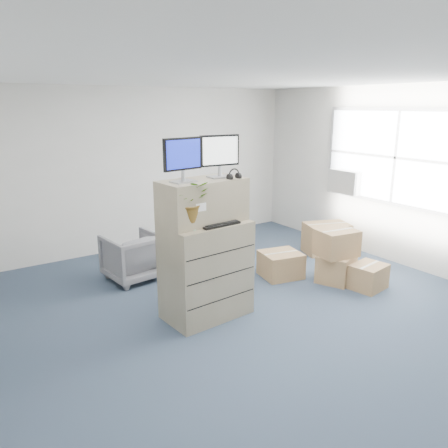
{
  "coord_description": "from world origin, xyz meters",
  "views": [
    {
      "loc": [
        -3.1,
        -3.66,
        2.49
      ],
      "look_at": [
        -0.36,
        0.4,
        1.15
      ],
      "focal_mm": 35.0,
      "sensor_mm": 36.0,
      "label": 1
    }
  ],
  "objects_px": {
    "monitor_left": "(183,157)",
    "office_chair": "(133,255)",
    "water_bottle": "(210,208)",
    "monitor_right": "(220,154)",
    "filing_cabinet_lower": "(206,270)",
    "keyboard": "(219,224)",
    "potted_plant": "(189,207)"
  },
  "relations": [
    {
      "from": "filing_cabinet_lower",
      "to": "monitor_left",
      "type": "bearing_deg",
      "value": 174.66
    },
    {
      "from": "filing_cabinet_lower",
      "to": "monitor_left",
      "type": "distance_m",
      "value": 1.39
    },
    {
      "from": "monitor_left",
      "to": "water_bottle",
      "type": "xyz_separation_m",
      "value": [
        0.38,
        0.07,
        -0.62
      ]
    },
    {
      "from": "keyboard",
      "to": "office_chair",
      "type": "distance_m",
      "value": 1.96
    },
    {
      "from": "water_bottle",
      "to": "office_chair",
      "type": "distance_m",
      "value": 1.82
    },
    {
      "from": "monitor_right",
      "to": "monitor_left",
      "type": "bearing_deg",
      "value": -169.6
    },
    {
      "from": "keyboard",
      "to": "potted_plant",
      "type": "relative_size",
      "value": 0.96
    },
    {
      "from": "keyboard",
      "to": "water_bottle",
      "type": "height_order",
      "value": "water_bottle"
    },
    {
      "from": "water_bottle",
      "to": "monitor_right",
      "type": "bearing_deg",
      "value": -6.87
    },
    {
      "from": "monitor_right",
      "to": "keyboard",
      "type": "relative_size",
      "value": 1.02
    },
    {
      "from": "water_bottle",
      "to": "office_chair",
      "type": "xyz_separation_m",
      "value": [
        -0.39,
        1.51,
        -0.95
      ]
    },
    {
      "from": "monitor_left",
      "to": "keyboard",
      "type": "height_order",
      "value": "monitor_left"
    },
    {
      "from": "keyboard",
      "to": "potted_plant",
      "type": "bearing_deg",
      "value": 169.12
    },
    {
      "from": "filing_cabinet_lower",
      "to": "monitor_right",
      "type": "bearing_deg",
      "value": 9.84
    },
    {
      "from": "monitor_left",
      "to": "monitor_right",
      "type": "xyz_separation_m",
      "value": [
        0.51,
        0.05,
        0.0
      ]
    },
    {
      "from": "monitor_left",
      "to": "monitor_right",
      "type": "height_order",
      "value": "monitor_right"
    },
    {
      "from": "filing_cabinet_lower",
      "to": "potted_plant",
      "type": "height_order",
      "value": "potted_plant"
    },
    {
      "from": "potted_plant",
      "to": "monitor_left",
      "type": "bearing_deg",
      "value": 88.53
    },
    {
      "from": "monitor_left",
      "to": "potted_plant",
      "type": "xyz_separation_m",
      "value": [
        -0.0,
        -0.12,
        -0.52
      ]
    },
    {
      "from": "keyboard",
      "to": "filing_cabinet_lower",
      "type": "bearing_deg",
      "value": 110.53
    },
    {
      "from": "monitor_right",
      "to": "water_bottle",
      "type": "distance_m",
      "value": 0.64
    },
    {
      "from": "monitor_left",
      "to": "keyboard",
      "type": "bearing_deg",
      "value": -33.95
    },
    {
      "from": "monitor_left",
      "to": "office_chair",
      "type": "xyz_separation_m",
      "value": [
        -0.01,
        1.58,
        -1.57
      ]
    },
    {
      "from": "filing_cabinet_lower",
      "to": "office_chair",
      "type": "distance_m",
      "value": 1.62
    },
    {
      "from": "monitor_left",
      "to": "office_chair",
      "type": "bearing_deg",
      "value": 82.27
    },
    {
      "from": "potted_plant",
      "to": "office_chair",
      "type": "relative_size",
      "value": 0.67
    },
    {
      "from": "monitor_right",
      "to": "water_bottle",
      "type": "bearing_deg",
      "value": 177.56
    },
    {
      "from": "monitor_left",
      "to": "office_chair",
      "type": "relative_size",
      "value": 0.65
    },
    {
      "from": "monitor_right",
      "to": "office_chair",
      "type": "xyz_separation_m",
      "value": [
        -0.53,
        1.52,
        -1.57
      ]
    },
    {
      "from": "monitor_left",
      "to": "keyboard",
      "type": "relative_size",
      "value": 1.01
    },
    {
      "from": "monitor_right",
      "to": "water_bottle",
      "type": "height_order",
      "value": "monitor_right"
    },
    {
      "from": "filing_cabinet_lower",
      "to": "monitor_right",
      "type": "relative_size",
      "value": 2.34
    }
  ]
}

